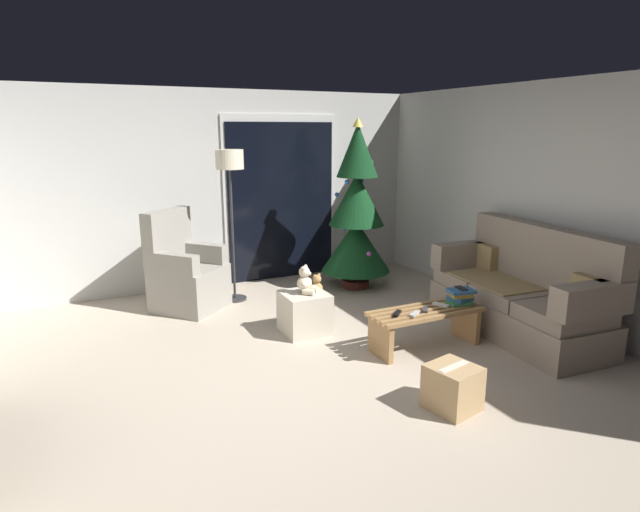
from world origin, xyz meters
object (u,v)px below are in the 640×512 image
(couch, at_px, (522,294))
(ottoman, at_px, (305,313))
(cardboard_box_taped_mid_floor, at_px, (453,388))
(christmas_tree, at_px, (356,215))
(teddy_bear_cream, at_px, (305,282))
(remote_black, at_px, (397,313))
(armchair, at_px, (185,274))
(floor_lamp, at_px, (230,174))
(remote_white, at_px, (441,305))
(book_stack, at_px, (460,296))
(cell_phone, at_px, (461,288))
(teddy_bear_honey_by_tree, at_px, (316,287))
(remote_graphite, at_px, (425,309))
(coffee_table, at_px, (425,322))
(remote_silver, at_px, (415,314))

(couch, relative_size, ottoman, 4.53)
(cardboard_box_taped_mid_floor, bearing_deg, christmas_tree, 73.56)
(teddy_bear_cream, bearing_deg, remote_black, -57.08)
(ottoman, xyz_separation_m, cardboard_box_taped_mid_floor, (0.36, -1.84, -0.04))
(armchair, relative_size, floor_lamp, 0.63)
(cardboard_box_taped_mid_floor, bearing_deg, floor_lamp, 102.37)
(couch, relative_size, remote_black, 12.78)
(remote_black, bearing_deg, cardboard_box_taped_mid_floor, 127.76)
(remote_black, bearing_deg, remote_white, -129.82)
(remote_black, bearing_deg, book_stack, -133.11)
(cell_phone, relative_size, teddy_bear_cream, 0.50)
(remote_black, bearing_deg, floor_lamp, -20.00)
(remote_white, xyz_separation_m, remote_black, (-0.51, -0.02, 0.00))
(christmas_tree, xyz_separation_m, teddy_bear_honey_by_tree, (-0.63, -0.13, -0.83))
(armchair, bearing_deg, teddy_bear_cream, -54.21)
(remote_graphite, xyz_separation_m, teddy_bear_honey_by_tree, (-0.22, 1.88, -0.27))
(ottoman, bearing_deg, couch, -25.59)
(ottoman, bearing_deg, cardboard_box_taped_mid_floor, -78.81)
(remote_white, distance_m, teddy_bear_honey_by_tree, 1.91)
(book_stack, bearing_deg, ottoman, 145.95)
(armchair, bearing_deg, remote_graphite, -50.55)
(remote_white, distance_m, ottoman, 1.34)
(remote_black, bearing_deg, coffee_table, -132.99)
(coffee_table, height_order, floor_lamp, floor_lamp)
(coffee_table, distance_m, cardboard_box_taped_mid_floor, 1.12)
(armchair, relative_size, teddy_bear_honey_by_tree, 3.96)
(coffee_table, relative_size, christmas_tree, 0.51)
(remote_black, height_order, remote_silver, same)
(coffee_table, xyz_separation_m, floor_lamp, (-1.19, 2.17, 1.25))
(cell_phone, xyz_separation_m, cardboard_box_taped_mid_floor, (-0.91, -1.00, -0.36))
(cell_phone, relative_size, teddy_bear_honey_by_tree, 0.50)
(floor_lamp, bearing_deg, teddy_bear_cream, -75.78)
(couch, height_order, remote_graphite, couch)
(couch, relative_size, christmas_tree, 0.93)
(couch, distance_m, floor_lamp, 3.41)
(christmas_tree, bearing_deg, remote_white, -95.64)
(remote_graphite, relative_size, cell_phone, 1.08)
(cell_phone, distance_m, floor_lamp, 2.86)
(remote_silver, height_order, cardboard_box_taped_mid_floor, remote_silver)
(couch, distance_m, remote_white, 0.92)
(remote_black, height_order, cell_phone, cell_phone)
(remote_white, xyz_separation_m, remote_silver, (-0.37, -0.10, 0.00))
(coffee_table, distance_m, remote_white, 0.23)
(remote_white, distance_m, book_stack, 0.22)
(book_stack, relative_size, armchair, 0.24)
(remote_white, bearing_deg, floor_lamp, 95.82)
(teddy_bear_honey_by_tree, bearing_deg, couch, -55.49)
(armchair, height_order, ottoman, armchair)
(floor_lamp, relative_size, ottoman, 4.05)
(christmas_tree, xyz_separation_m, ottoman, (-1.24, -1.15, -0.74))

